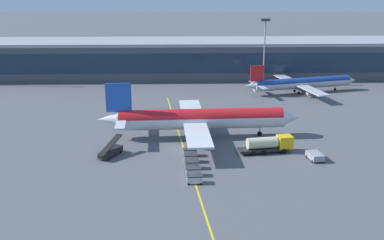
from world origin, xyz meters
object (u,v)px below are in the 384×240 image
object	(u,v)px
belt_loader	(111,151)
baggage_cart_0	(195,179)
baggage_cart_2	(192,165)
baggage_cart_4	(190,152)
baggage_cart_3	(191,158)
main_airliner	(200,119)
commuter_jet_far	(302,83)
fuel_tanker	(269,144)
baggage_cart_1	(193,171)
pushback_tug	(315,156)

from	to	relation	value
belt_loader	baggage_cart_0	world-z (taller)	belt_loader
baggage_cart_2	baggage_cart_4	xyz separation A→B (m)	(-0.25, 6.40, 0.00)
baggage_cart_2	baggage_cart_3	world-z (taller)	same
main_airliner	commuter_jet_far	size ratio (longest dim) A/B	1.22
main_airliner	fuel_tanker	size ratio (longest dim) A/B	3.92
main_airliner	baggage_cart_3	xyz separation A→B (m)	(-2.25, -14.25, -3.37)
belt_loader	baggage_cart_2	size ratio (longest dim) A/B	2.50
baggage_cart_3	commuter_jet_far	xyz separation A→B (m)	(34.02, 53.64, 2.15)
belt_loader	baggage_cart_1	world-z (taller)	belt_loader
baggage_cart_0	belt_loader	bearing A→B (deg)	140.61
baggage_cart_1	baggage_cart_3	size ratio (longest dim) A/B	1.00
baggage_cart_2	baggage_cart_4	world-z (taller)	same
baggage_cart_0	baggage_cart_2	world-z (taller)	same
baggage_cart_3	baggage_cart_4	distance (m)	3.20
main_airliner	baggage_cart_2	distance (m)	17.90
baggage_cart_2	baggage_cart_4	bearing A→B (deg)	92.22
baggage_cart_4	pushback_tug	bearing A→B (deg)	-6.91
belt_loader	baggage_cart_2	bearing A→B (deg)	-23.00
baggage_cart_3	commuter_jet_far	size ratio (longest dim) A/B	0.08
baggage_cart_1	commuter_jet_far	bearing A→B (deg)	60.64
pushback_tug	baggage_cart_2	bearing A→B (deg)	-171.44
fuel_tanker	baggage_cart_4	world-z (taller)	fuel_tanker
fuel_tanker	commuter_jet_far	world-z (taller)	commuter_jet_far
commuter_jet_far	baggage_cart_4	bearing A→B (deg)	-124.09
baggage_cart_4	fuel_tanker	bearing A→B (deg)	5.36
main_airliner	pushback_tug	bearing A→B (deg)	-33.17
main_airliner	commuter_jet_far	bearing A→B (deg)	51.11
baggage_cart_1	baggage_cart_3	bearing A→B (deg)	92.22
baggage_cart_1	baggage_cart_3	distance (m)	6.40
fuel_tanker	baggage_cart_0	xyz separation A→B (m)	(-15.12, -14.26, -0.96)
baggage_cart_2	fuel_tanker	bearing A→B (deg)	27.08
commuter_jet_far	baggage_cart_1	bearing A→B (deg)	-119.36
fuel_tanker	commuter_jet_far	distance (m)	52.38
baggage_cart_1	baggage_cart_4	size ratio (longest dim) A/B	1.00
baggage_cart_3	baggage_cart_0	bearing A→B (deg)	-87.78
fuel_tanker	baggage_cart_2	size ratio (longest dim) A/B	4.08
belt_loader	baggage_cart_4	distance (m)	15.37
baggage_cart_0	baggage_cart_3	bearing A→B (deg)	92.22
baggage_cart_1	commuter_jet_far	world-z (taller)	commuter_jet_far
baggage_cart_0	baggage_cart_4	bearing A→B (deg)	92.22
pushback_tug	belt_loader	bearing A→B (deg)	175.46
belt_loader	baggage_cart_4	size ratio (longest dim) A/B	2.50
fuel_tanker	baggage_cart_1	bearing A→B (deg)	-144.05
baggage_cart_0	baggage_cart_2	bearing A→B (deg)	92.22
baggage_cart_0	commuter_jet_far	world-z (taller)	commuter_jet_far
baggage_cart_1	baggage_cart_3	world-z (taller)	same
baggage_cart_3	fuel_tanker	bearing A→B (deg)	16.75
main_airliner	baggage_cart_4	xyz separation A→B (m)	(-2.37, -11.05, -3.37)
belt_loader	baggage_cart_2	distance (m)	16.96
pushback_tug	commuter_jet_far	size ratio (longest dim) A/B	0.12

